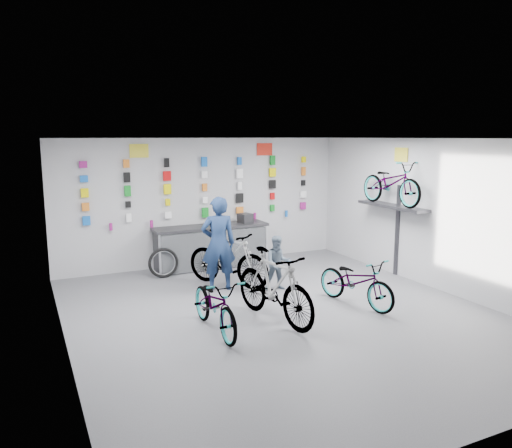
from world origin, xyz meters
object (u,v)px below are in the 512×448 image
bike_left (215,304)px  bike_service (228,258)px  clerk (218,244)px  customer (278,263)px  counter (211,247)px  bike_right (356,281)px  bike_center (274,286)px

bike_left → bike_service: bike_service is taller
clerk → bike_left: bearing=78.5°
clerk → customer: 1.25m
counter → clerk: (-0.47, -1.67, 0.45)m
bike_right → clerk: clerk is taller
bike_service → bike_right: bearing=-85.8°
counter → bike_right: 3.90m
bike_center → customer: bearing=49.6°
bike_left → customer: (1.92, 1.52, 0.10)m
counter → bike_right: counter is taller
bike_left → bike_center: (1.05, 0.03, 0.15)m
bike_center → bike_right: (1.71, 0.06, -0.15)m
bike_left → customer: customer is taller
bike_service → customer: bearing=-73.9°
clerk → bike_center: bearing=106.6°
bike_center → clerk: size_ratio=1.06×
bike_center → bike_service: size_ratio=1.04×
counter → bike_left: (-1.33, -3.72, -0.03)m
bike_left → bike_service: size_ratio=0.90×
bike_left → bike_right: 2.77m
bike_right → counter: bearing=98.3°
counter → bike_service: bike_service is taller
bike_left → clerk: size_ratio=0.92×
bike_center → bike_right: bike_center is taller
bike_center → bike_service: bike_center is taller
bike_service → customer: 1.05m
counter → customer: 2.28m
bike_service → customer: bike_service is taller
bike_left → clerk: 2.28m
bike_service → customer: (0.80, -0.67, -0.03)m
bike_center → bike_right: size_ratio=1.18×
counter → clerk: bearing=-105.7°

